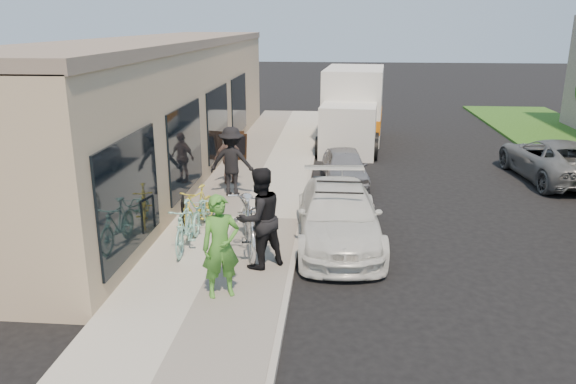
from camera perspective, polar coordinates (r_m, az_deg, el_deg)
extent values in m
plane|color=black|center=(10.85, 2.65, -8.88)|extent=(120.00, 120.00, 0.00)
cube|color=#ACA89B|center=(13.78, -5.15, -2.83)|extent=(3.00, 34.00, 0.15)
cube|color=#9B968E|center=(13.60, 1.30, -3.07)|extent=(0.12, 34.00, 0.13)
cube|color=tan|center=(18.82, -12.51, 8.24)|extent=(3.50, 20.00, 4.00)
cube|color=#7D6D5E|center=(18.63, -12.93, 14.63)|extent=(3.60, 20.00, 0.25)
cube|color=black|center=(10.94, -15.76, -0.29)|extent=(0.06, 3.00, 2.20)
cube|color=black|center=(14.62, -10.36, 4.34)|extent=(0.06, 3.00, 2.20)
cube|color=black|center=(18.43, -7.13, 7.07)|extent=(0.06, 3.00, 2.20)
cube|color=black|center=(22.31, -5.00, 8.85)|extent=(0.06, 3.00, 2.20)
cylinder|color=black|center=(12.64, -10.65, -2.73)|extent=(0.05, 0.05, 0.76)
cylinder|color=black|center=(13.11, -10.54, -2.00)|extent=(0.05, 0.05, 0.76)
cylinder|color=black|center=(12.76, -10.68, -0.76)|extent=(0.16, 0.50, 0.05)
cube|color=#321B0E|center=(19.21, -5.05, 4.57)|extent=(0.61, 0.41, 0.93)
cube|color=#321B0E|center=(19.54, -5.22, 4.77)|extent=(0.61, 0.41, 0.93)
cube|color=black|center=(19.16, -5.03, 4.68)|extent=(0.48, 0.30, 0.67)
imported|color=silver|center=(12.38, 5.15, -2.39)|extent=(2.06, 4.50, 1.28)
cylinder|color=black|center=(11.72, 5.23, -0.12)|extent=(1.01, 0.04, 0.04)
cylinder|color=black|center=(12.53, 5.23, 1.01)|extent=(1.01, 0.04, 0.04)
imported|color=gray|center=(17.00, 5.78, 2.60)|extent=(1.55, 3.23, 1.07)
cube|color=silver|center=(20.52, 6.12, 6.21)|extent=(2.12, 2.12, 1.86)
cube|color=black|center=(20.45, 6.15, 7.29)|extent=(1.81, 0.21, 0.88)
cube|color=silver|center=(23.32, 6.68, 8.94)|extent=(2.60, 4.29, 2.84)
cube|color=#C3610B|center=(23.42, 6.63, 7.40)|extent=(2.62, 4.31, 0.54)
cylinder|color=black|center=(20.23, 3.20, 4.57)|extent=(0.31, 0.80, 0.78)
cylinder|color=black|center=(20.11, 8.76, 4.32)|extent=(0.31, 0.80, 0.78)
cylinder|color=black|center=(21.28, 3.55, 5.18)|extent=(0.31, 0.80, 0.78)
cylinder|color=black|center=(21.16, 8.84, 4.94)|extent=(0.31, 0.80, 0.78)
cylinder|color=black|center=(24.92, 4.53, 6.89)|extent=(0.31, 0.80, 0.78)
cylinder|color=black|center=(24.82, 9.06, 6.69)|extent=(0.31, 0.80, 0.78)
imported|color=#585B5D|center=(19.18, 25.38, 3.01)|extent=(2.54, 4.77, 1.28)
imported|color=silver|center=(11.71, -3.89, -2.40)|extent=(1.49, 2.80, 1.40)
imported|color=#458A2E|center=(9.64, -6.86, -5.51)|extent=(0.78, 0.67, 1.82)
imported|color=black|center=(10.69, -2.90, -2.66)|extent=(1.22, 1.19, 1.98)
imported|color=#8BD0C0|center=(11.82, -10.46, -3.49)|extent=(0.55, 1.69, 1.00)
imported|color=#8BD0C0|center=(12.98, -8.81, -1.97)|extent=(0.59, 1.57, 0.82)
imported|color=gold|center=(13.15, -9.24, -1.49)|extent=(0.90, 1.59, 0.92)
imported|color=black|center=(15.26, -5.71, 3.10)|extent=(1.25, 0.76, 1.88)
imported|color=brown|center=(16.48, -6.05, 3.43)|extent=(0.94, 0.75, 1.49)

